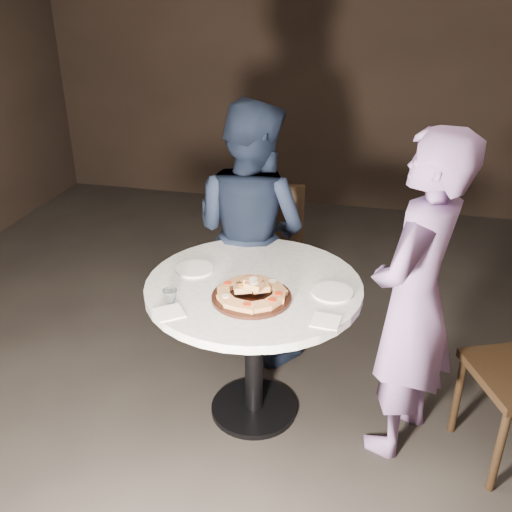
% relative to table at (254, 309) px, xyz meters
% --- Properties ---
extents(floor, '(7.00, 7.00, 0.00)m').
position_rel_table_xyz_m(floor, '(-0.00, -0.11, -0.68)').
color(floor, black).
rests_on(floor, ground).
extents(table, '(1.12, 1.12, 0.84)m').
position_rel_table_xyz_m(table, '(0.00, 0.00, 0.00)').
color(table, black).
rests_on(table, ground).
extents(serving_board, '(0.52, 0.52, 0.02)m').
position_rel_table_xyz_m(serving_board, '(0.03, -0.16, 0.16)').
color(serving_board, black).
rests_on(serving_board, table).
extents(focaccia_pile, '(0.35, 0.35, 0.09)m').
position_rel_table_xyz_m(focaccia_pile, '(0.03, -0.15, 0.20)').
color(focaccia_pile, '#B07544').
rests_on(focaccia_pile, serving_board).
extents(plate_left, '(0.21, 0.21, 0.01)m').
position_rel_table_xyz_m(plate_left, '(-0.34, 0.07, 0.16)').
color(plate_left, white).
rests_on(plate_left, table).
extents(plate_right, '(0.25, 0.25, 0.01)m').
position_rel_table_xyz_m(plate_right, '(0.40, -0.01, 0.16)').
color(plate_right, white).
rests_on(plate_right, table).
extents(water_glass, '(0.09, 0.09, 0.07)m').
position_rel_table_xyz_m(water_glass, '(-0.35, -0.27, 0.19)').
color(water_glass, silver).
rests_on(water_glass, table).
extents(napkin_near, '(0.18, 0.18, 0.01)m').
position_rel_table_xyz_m(napkin_near, '(-0.32, -0.38, 0.16)').
color(napkin_near, white).
rests_on(napkin_near, table).
extents(napkin_far, '(0.14, 0.14, 0.01)m').
position_rel_table_xyz_m(napkin_far, '(0.40, -0.28, 0.16)').
color(napkin_far, white).
rests_on(napkin_far, table).
extents(chair_far, '(0.56, 0.58, 1.02)m').
position_rel_table_xyz_m(chair_far, '(-0.16, 1.11, -0.09)').
color(chair_far, black).
rests_on(chair_far, ground).
extents(diner_navy, '(0.98, 0.88, 1.64)m').
position_rel_table_xyz_m(diner_navy, '(-0.18, 0.67, 0.14)').
color(diner_navy, '#141C30').
rests_on(diner_navy, ground).
extents(diner_teal, '(0.62, 0.73, 1.70)m').
position_rel_table_xyz_m(diner_teal, '(0.79, -0.02, 0.17)').
color(diner_teal, slate).
rests_on(diner_teal, ground).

